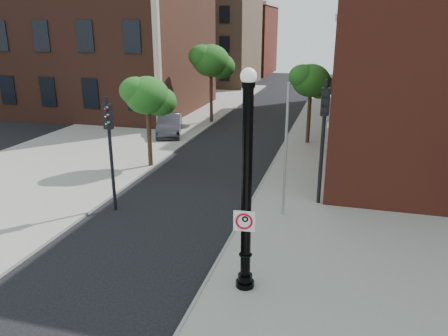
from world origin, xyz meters
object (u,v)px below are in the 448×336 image
(lamppost, at_px, (246,196))
(traffic_signal_right, at_px, (324,123))
(parked_car, at_px, (169,125))
(no_parking_sign, at_px, (244,221))
(traffic_signal_left, at_px, (109,135))

(lamppost, height_order, traffic_signal_right, lamppost)
(lamppost, xyz_separation_m, parked_car, (-9.13, 16.76, -2.15))
(parked_car, bearing_deg, lamppost, -79.99)
(lamppost, bearing_deg, parked_car, 118.57)
(lamppost, bearing_deg, traffic_signal_right, 76.86)
(parked_car, height_order, traffic_signal_right, traffic_signal_right)
(no_parking_sign, bearing_deg, traffic_signal_right, 71.59)
(lamppost, height_order, no_parking_sign, lamppost)
(no_parking_sign, height_order, traffic_signal_left, traffic_signal_left)
(traffic_signal_left, bearing_deg, parked_car, 121.07)
(traffic_signal_right, bearing_deg, traffic_signal_left, -167.71)
(traffic_signal_left, height_order, traffic_signal_right, traffic_signal_right)
(lamppost, height_order, parked_car, lamppost)
(lamppost, height_order, traffic_signal_left, lamppost)
(no_parking_sign, relative_size, traffic_signal_left, 0.13)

